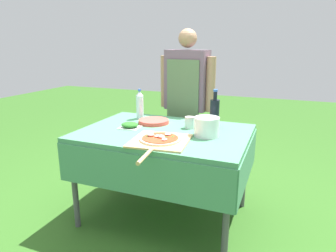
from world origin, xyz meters
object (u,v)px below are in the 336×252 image
object	(u,v)px
person_cook	(187,95)
oil_bottle	(215,113)
herb_container	(130,125)
plate_stack	(154,121)
prep_table	(164,141)
pizza_on_peel	(160,140)
sauce_jar	(190,123)
water_bottle	(140,105)
mixing_tub	(207,127)

from	to	relation	value
person_cook	oil_bottle	world-z (taller)	person_cook
oil_bottle	herb_container	bearing A→B (deg)	-159.73
plate_stack	oil_bottle	bearing A→B (deg)	3.23
prep_table	pizza_on_peel	bearing A→B (deg)	-74.31
person_cook	sauce_jar	size ratio (longest dim) A/B	16.56
herb_container	plate_stack	bearing A→B (deg)	60.07
water_bottle	herb_container	size ratio (longest dim) A/B	1.59
plate_stack	herb_container	bearing A→B (deg)	-119.93
herb_container	plate_stack	size ratio (longest dim) A/B	0.65
oil_bottle	plate_stack	xyz separation A→B (m)	(-0.50, -0.03, -0.11)
water_bottle	sauce_jar	size ratio (longest dim) A/B	2.88
prep_table	water_bottle	world-z (taller)	water_bottle
plate_stack	sauce_jar	distance (m)	0.32
prep_table	person_cook	size ratio (longest dim) A/B	0.85
pizza_on_peel	plate_stack	distance (m)	0.50
person_cook	mixing_tub	bearing A→B (deg)	125.93
person_cook	sauce_jar	xyz separation A→B (m)	(0.21, -0.55, -0.12)
prep_table	mixing_tub	size ratio (longest dim) A/B	7.06
oil_bottle	water_bottle	distance (m)	0.68
pizza_on_peel	mixing_tub	distance (m)	0.36
person_cook	oil_bottle	distance (m)	0.63
prep_table	herb_container	size ratio (longest dim) A/B	7.74
sauce_jar	oil_bottle	bearing A→B (deg)	17.73
herb_container	plate_stack	xyz separation A→B (m)	(0.11, 0.20, -0.01)
oil_bottle	mixing_tub	xyz separation A→B (m)	(-0.00, -0.21, -0.05)
person_cook	herb_container	bearing A→B (deg)	79.65
oil_bottle	sauce_jar	bearing A→B (deg)	-162.27
pizza_on_peel	oil_bottle	size ratio (longest dim) A/B	2.04
prep_table	water_bottle	bearing A→B (deg)	141.52
herb_container	sauce_jar	bearing A→B (deg)	21.31
mixing_tub	plate_stack	distance (m)	0.53
oil_bottle	mixing_tub	distance (m)	0.22
oil_bottle	prep_table	bearing A→B (deg)	-149.07
person_cook	pizza_on_peel	world-z (taller)	person_cook
plate_stack	sauce_jar	world-z (taller)	sauce_jar
oil_bottle	herb_container	xyz separation A→B (m)	(-0.61, -0.23, -0.10)
person_cook	oil_bottle	bearing A→B (deg)	135.58
person_cook	pizza_on_peel	xyz separation A→B (m)	(0.13, -0.95, -0.14)
person_cook	water_bottle	bearing A→B (deg)	62.26
prep_table	person_cook	distance (m)	0.73
oil_bottle	herb_container	distance (m)	0.66
water_bottle	plate_stack	distance (m)	0.23
herb_container	mixing_tub	size ratio (longest dim) A/B	0.91
herb_container	sauce_jar	world-z (taller)	sauce_jar
water_bottle	plate_stack	bearing A→B (deg)	-30.06
water_bottle	mixing_tub	bearing A→B (deg)	-22.90
water_bottle	mixing_tub	xyz separation A→B (m)	(0.67, -0.28, -0.05)
pizza_on_peel	oil_bottle	xyz separation A→B (m)	(0.26, 0.46, 0.11)
prep_table	plate_stack	bearing A→B (deg)	134.31
prep_table	sauce_jar	bearing A→B (deg)	42.88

